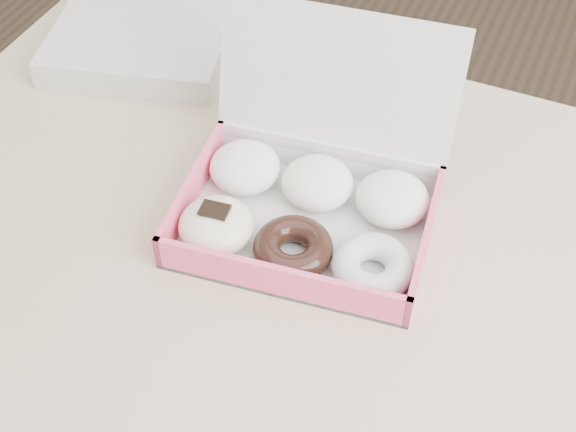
% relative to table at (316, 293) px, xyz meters
% --- Properties ---
extents(table, '(1.20, 0.80, 0.75)m').
position_rel_table_xyz_m(table, '(0.00, 0.00, 0.00)').
color(table, tan).
rests_on(table, ground).
extents(donut_box, '(0.33, 0.31, 0.22)m').
position_rel_table_xyz_m(donut_box, '(-0.03, 0.05, 0.11)').
color(donut_box, silver).
rests_on(donut_box, table).
extents(newspapers, '(0.31, 0.27, 0.04)m').
position_rel_table_xyz_m(newspapers, '(-0.40, 0.26, 0.10)').
color(newspapers, silver).
rests_on(newspapers, table).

